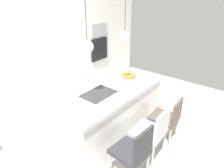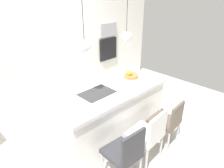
# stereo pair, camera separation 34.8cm
# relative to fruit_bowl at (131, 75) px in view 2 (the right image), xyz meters

# --- Properties ---
(floor) EXTENTS (6.60, 6.60, 0.00)m
(floor) POSITION_rel_fruit_bowl_xyz_m (-0.63, -0.03, -1.01)
(floor) COLOR #BCB7AD
(floor) RESTS_ON ground
(back_wall) EXTENTS (6.00, 0.10, 2.60)m
(back_wall) POSITION_rel_fruit_bowl_xyz_m (-0.63, 1.62, 0.29)
(back_wall) COLOR silver
(back_wall) RESTS_ON ground
(kitchen_island) EXTENTS (2.12, 0.97, 0.96)m
(kitchen_island) POSITION_rel_fruit_bowl_xyz_m (-0.63, -0.03, -0.52)
(kitchen_island) COLOR white
(kitchen_island) RESTS_ON ground
(sink_basin) EXTENTS (0.56, 0.40, 0.02)m
(sink_basin) POSITION_rel_fruit_bowl_xyz_m (-0.87, -0.03, -0.05)
(sink_basin) COLOR #2D2D30
(sink_basin) RESTS_ON kitchen_island
(faucet) EXTENTS (0.02, 0.17, 0.22)m
(faucet) POSITION_rel_fruit_bowl_xyz_m (-0.87, 0.18, 0.10)
(faucet) COLOR silver
(faucet) RESTS_ON kitchen_island
(fruit_bowl) EXTENTS (0.27, 0.27, 0.15)m
(fruit_bowl) POSITION_rel_fruit_bowl_xyz_m (0.00, 0.00, 0.00)
(fruit_bowl) COLOR #9E6B38
(fruit_bowl) RESTS_ON kitchen_island
(microwave) EXTENTS (0.54, 0.08, 0.34)m
(microwave) POSITION_rel_fruit_bowl_xyz_m (0.88, 1.55, 0.54)
(microwave) COLOR #9E9EA3
(microwave) RESTS_ON back_wall
(oven) EXTENTS (0.56, 0.08, 0.56)m
(oven) POSITION_rel_fruit_bowl_xyz_m (0.88, 1.55, 0.04)
(oven) COLOR black
(oven) RESTS_ON back_wall
(chair_near) EXTENTS (0.45, 0.49, 0.90)m
(chair_near) POSITION_rel_fruit_bowl_xyz_m (-1.16, -0.92, -0.51)
(chair_near) COLOR #333338
(chair_near) RESTS_ON ground
(chair_middle) EXTENTS (0.49, 0.48, 0.90)m
(chair_middle) POSITION_rel_fruit_bowl_xyz_m (-0.64, -0.92, -0.49)
(chair_middle) COLOR silver
(chair_middle) RESTS_ON ground
(chair_far) EXTENTS (0.45, 0.49, 0.83)m
(chair_far) POSITION_rel_fruit_bowl_xyz_m (-0.07, -0.91, -0.53)
(chair_far) COLOR brown
(chair_far) RESTS_ON ground
(pendant_light_left) EXTENTS (0.18, 0.18, 0.78)m
(pendant_light_left) POSITION_rel_fruit_bowl_xyz_m (-1.07, -0.03, 0.76)
(pendant_light_left) COLOR silver
(pendant_light_right) EXTENTS (0.18, 0.18, 0.78)m
(pendant_light_right) POSITION_rel_fruit_bowl_xyz_m (-0.19, -0.03, 0.76)
(pendant_light_right) COLOR silver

